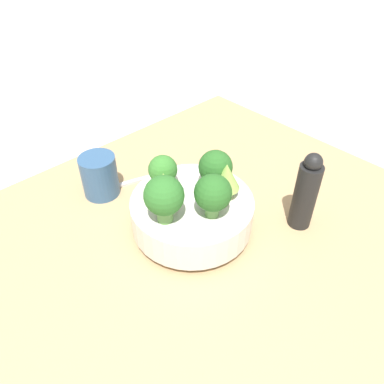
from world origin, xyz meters
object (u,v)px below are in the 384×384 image
object	(u,v)px
cup	(100,176)
fork	(134,181)
pepper_mill	(306,193)
bowl	(192,213)

from	to	relation	value
cup	fork	bearing A→B (deg)	166.14
cup	fork	size ratio (longest dim) A/B	0.52
cup	pepper_mill	distance (m)	0.44
bowl	fork	xyz separation A→B (m)	(-0.01, -0.21, -0.04)
bowl	cup	size ratio (longest dim) A/B	2.50
pepper_mill	fork	distance (m)	0.39
bowl	cup	world-z (taller)	cup
bowl	cup	bearing A→B (deg)	-72.88
cup	pepper_mill	xyz separation A→B (m)	(-0.24, 0.36, 0.03)
pepper_mill	fork	xyz separation A→B (m)	(0.17, -0.34, -0.08)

